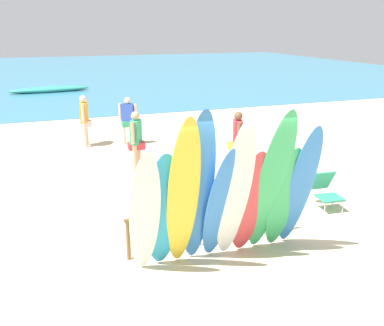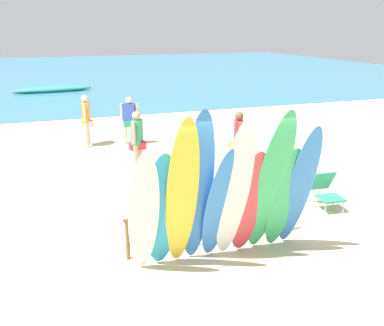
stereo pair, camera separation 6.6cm
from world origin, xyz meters
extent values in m
plane|color=beige|center=(0.00, 14.00, 0.00)|extent=(60.00, 60.00, 0.00)
cube|color=teal|center=(0.00, 32.10, 0.01)|extent=(60.00, 40.00, 0.02)
cylinder|color=brown|center=(-1.49, 0.00, 0.36)|extent=(0.07, 0.07, 0.73)
cylinder|color=brown|center=(1.49, 0.00, 0.36)|extent=(0.07, 0.07, 0.73)
cylinder|color=brown|center=(0.00, 0.00, 0.73)|extent=(3.10, 0.06, 0.06)
ellipsoid|color=white|center=(-1.35, -0.68, 1.09)|extent=(0.52, 0.86, 2.18)
ellipsoid|color=#289EC6|center=(-1.04, -0.58, 1.05)|extent=(0.58, 0.74, 2.09)
ellipsoid|color=yellow|center=(-0.77, -0.75, 1.33)|extent=(0.59, 1.07, 2.66)
ellipsoid|color=#337AD1|center=(-0.48, -0.62, 1.35)|extent=(0.55, 0.82, 2.69)
ellipsoid|color=#337AD1|center=(-0.11, -0.64, 1.05)|extent=(0.57, 0.84, 2.09)
ellipsoid|color=white|center=(0.10, -0.73, 1.28)|extent=(0.55, 0.93, 2.56)
ellipsoid|color=#D13D42|center=(0.43, -0.61, 0.99)|extent=(0.57, 0.71, 1.98)
ellipsoid|color=#38B266|center=(0.74, -0.72, 1.32)|extent=(0.60, 0.99, 2.64)
ellipsoid|color=#38B266|center=(1.07, -0.61, 0.99)|extent=(0.54, 0.67, 1.97)
ellipsoid|color=#337AD1|center=(1.31, -0.69, 1.18)|extent=(0.54, 0.94, 2.35)
cylinder|color=brown|center=(2.13, 3.37, 0.40)|extent=(0.12, 0.12, 0.80)
cylinder|color=brown|center=(2.23, 3.68, 0.40)|extent=(0.12, 0.12, 0.80)
cube|color=orange|center=(2.18, 3.52, 0.74)|extent=(0.43, 0.26, 0.19)
cube|color=#DB333D|center=(2.18, 3.52, 1.11)|extent=(0.34, 0.46, 0.63)
sphere|color=brown|center=(2.18, 3.52, 1.54)|extent=(0.23, 0.23, 0.23)
cylinder|color=brown|center=(2.09, 3.27, 1.15)|extent=(0.10, 0.10, 0.56)
cylinder|color=brown|center=(2.26, 3.77, 1.15)|extent=(0.10, 0.10, 0.56)
cylinder|color=tan|center=(-0.25, 4.58, 0.40)|extent=(0.12, 0.12, 0.80)
cylinder|color=tan|center=(-0.42, 4.30, 0.40)|extent=(0.12, 0.12, 0.80)
cube|color=#DB333D|center=(-0.34, 4.44, 0.74)|extent=(0.43, 0.26, 0.19)
cube|color=#33A36B|center=(-0.34, 4.44, 1.11)|extent=(0.39, 0.47, 0.63)
sphere|color=tan|center=(-0.34, 4.44, 1.54)|extent=(0.23, 0.23, 0.23)
cylinder|color=tan|center=(-0.21, 4.67, 1.15)|extent=(0.10, 0.10, 0.56)
cylinder|color=tan|center=(-0.47, 4.21, 1.15)|extent=(0.10, 0.10, 0.56)
cylinder|color=beige|center=(-0.11, 7.39, 0.38)|extent=(0.12, 0.12, 0.76)
cylinder|color=beige|center=(0.18, 7.25, 0.38)|extent=(0.12, 0.12, 0.76)
cube|color=#33A36B|center=(0.04, 7.32, 0.70)|extent=(0.41, 0.25, 0.18)
cube|color=#2D4CB2|center=(0.04, 7.32, 1.06)|extent=(0.44, 0.36, 0.60)
sphere|color=beige|center=(0.04, 7.32, 1.47)|extent=(0.22, 0.22, 0.22)
cylinder|color=beige|center=(-0.19, 7.43, 1.10)|extent=(0.09, 0.09, 0.53)
cylinder|color=beige|center=(0.26, 7.21, 1.10)|extent=(0.09, 0.09, 0.53)
cylinder|color=beige|center=(-1.36, 7.45, 0.40)|extent=(0.12, 0.12, 0.80)
cylinder|color=beige|center=(-1.29, 7.77, 0.40)|extent=(0.12, 0.12, 0.80)
cube|color=silver|center=(-1.32, 7.61, 0.74)|extent=(0.43, 0.27, 0.19)
cube|color=orange|center=(-1.32, 7.61, 1.12)|extent=(0.30, 0.45, 0.63)
sphere|color=beige|center=(-1.32, 7.61, 1.55)|extent=(0.23, 0.23, 0.23)
cylinder|color=beige|center=(-1.38, 7.35, 1.15)|extent=(0.10, 0.10, 0.56)
cylinder|color=beige|center=(-1.27, 7.87, 1.15)|extent=(0.10, 0.10, 0.56)
cylinder|color=#B7B7BC|center=(3.06, 1.91, 0.14)|extent=(0.02, 0.02, 0.28)
cylinder|color=#B7B7BC|center=(3.45, 2.07, 0.14)|extent=(0.02, 0.02, 0.28)
cylinder|color=#B7B7BC|center=(2.92, 2.27, 0.14)|extent=(0.02, 0.02, 0.28)
cylinder|color=#B7B7BC|center=(3.31, 2.42, 0.14)|extent=(0.02, 0.02, 0.28)
cube|color=#2D9370|center=(3.19, 2.17, 0.30)|extent=(0.63, 0.60, 0.03)
cube|color=#2D9370|center=(3.05, 2.51, 0.54)|extent=(0.58, 0.48, 0.48)
cylinder|color=#B7B7BC|center=(2.72, 0.39, 0.14)|extent=(0.02, 0.02, 0.28)
cylinder|color=#B7B7BC|center=(3.14, 0.36, 0.14)|extent=(0.02, 0.02, 0.28)
cylinder|color=#B7B7BC|center=(2.75, 0.77, 0.14)|extent=(0.02, 0.02, 0.28)
cylinder|color=#B7B7BC|center=(3.17, 0.73, 0.14)|extent=(0.02, 0.02, 0.28)
cube|color=#2D9370|center=(2.95, 0.56, 0.30)|extent=(0.54, 0.49, 0.03)
cube|color=#2D9370|center=(2.98, 0.93, 0.55)|extent=(0.53, 0.35, 0.49)
ellipsoid|color=teal|center=(-1.98, 20.55, 0.17)|extent=(4.66, 1.30, 0.37)
camera|label=1|loc=(-2.66, -6.43, 3.77)|focal=40.29mm
camera|label=2|loc=(-2.60, -6.45, 3.77)|focal=40.29mm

